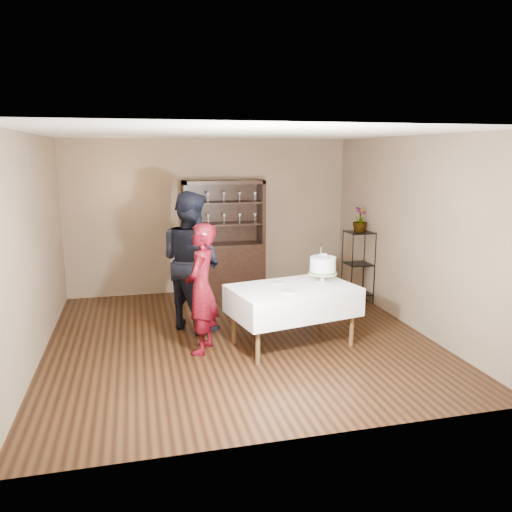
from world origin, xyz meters
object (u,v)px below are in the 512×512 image
(china_hutch, at_px, (224,256))
(cake_table, at_px, (293,300))
(cake, at_px, (323,266))
(potted_plant, at_px, (360,220))
(plant_etagere, at_px, (358,264))
(woman, at_px, (201,289))
(man, at_px, (191,261))

(china_hutch, height_order, cake_table, china_hutch)
(cake, xyz_separation_m, potted_plant, (1.17, 1.38, 0.40))
(potted_plant, bearing_deg, china_hutch, 151.85)
(cake_table, relative_size, potted_plant, 4.16)
(cake_table, bearing_deg, cake, 18.57)
(plant_etagere, xyz_separation_m, potted_plant, (-0.02, -0.05, 0.74))
(cake, distance_m, potted_plant, 1.85)
(china_hutch, height_order, woman, china_hutch)
(cake_table, bearing_deg, china_hutch, 99.15)
(cake_table, height_order, woman, woman)
(woman, xyz_separation_m, cake, (1.63, 0.10, 0.18))
(potted_plant, bearing_deg, cake, -130.27)
(plant_etagere, xyz_separation_m, man, (-2.84, -0.60, 0.33))
(man, distance_m, potted_plant, 2.90)
(plant_etagere, bearing_deg, china_hutch, 153.17)
(plant_etagere, height_order, potted_plant, potted_plant)
(cake_table, xyz_separation_m, man, (-1.19, 0.98, 0.38))
(china_hutch, distance_m, cake, 2.65)
(cake_table, distance_m, man, 1.59)
(cake_table, relative_size, woman, 1.06)
(cake, bearing_deg, man, 153.44)
(cake_table, xyz_separation_m, cake, (0.46, 0.16, 0.39))
(china_hutch, distance_m, plant_etagere, 2.33)
(plant_etagere, height_order, woman, woman)
(cake_table, relative_size, cake, 3.30)
(china_hutch, bearing_deg, cake_table, -80.85)
(woman, bearing_deg, china_hutch, -172.55)
(woman, bearing_deg, cake_table, 110.71)
(cake_table, height_order, cake, cake)
(man, height_order, cake, man)
(plant_etagere, bearing_deg, potted_plant, -116.56)
(cake_table, height_order, potted_plant, potted_plant)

